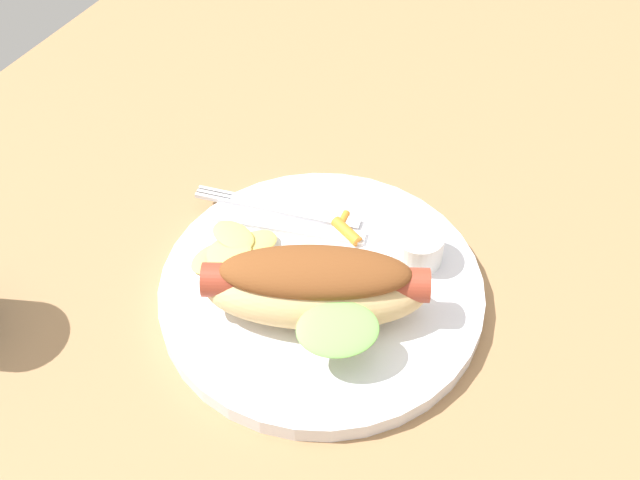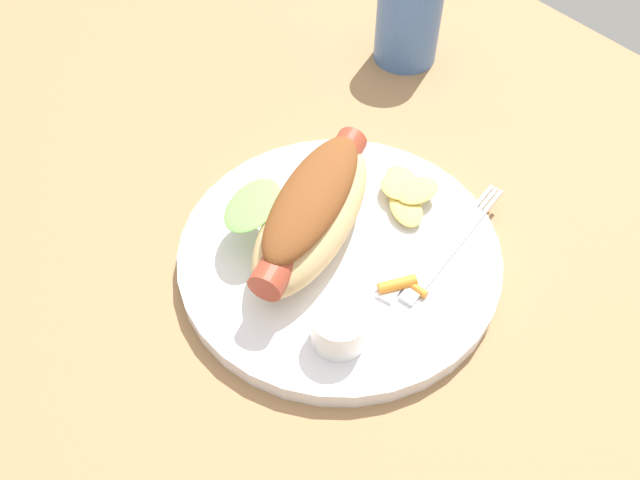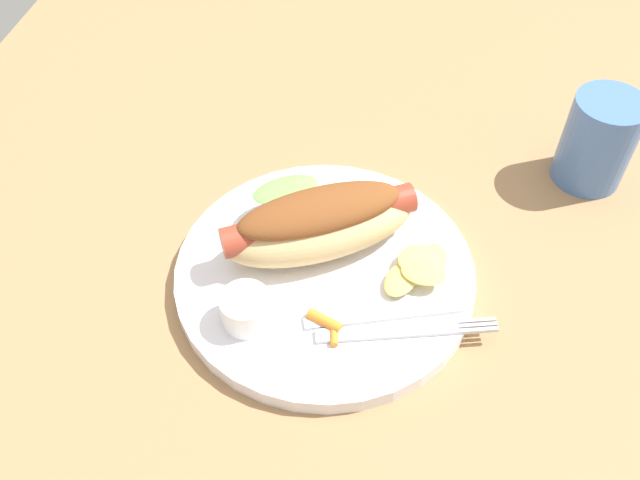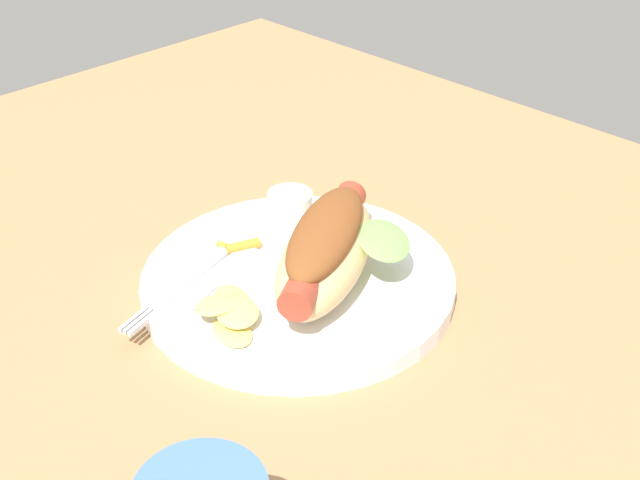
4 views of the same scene
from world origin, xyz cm
name	(u,v)px [view 1 (image 1 of 4)]	position (x,y,z in cm)	size (l,w,h in cm)	color
ground_plane	(306,342)	(0.00, 0.00, -0.90)	(120.00, 90.00, 1.80)	#9E754C
plate	(321,292)	(-3.80, -0.88, 0.80)	(25.95, 25.95, 1.60)	white
hot_dog	(321,288)	(-1.41, 0.47, 4.74)	(13.89, 17.90, 6.01)	#DBB77A
sauce_ramekin	(418,247)	(-10.24, 4.36, 3.04)	(4.06, 4.06, 2.89)	white
fork	(281,209)	(-9.16, -8.16, 1.80)	(4.96, 14.48, 0.40)	silver
knife	(289,227)	(-7.75, -6.47, 1.78)	(13.13, 1.40, 0.36)	silver
chips_pile	(232,247)	(-2.93, -8.84, 2.43)	(7.42, 6.04, 1.69)	#E6CE64
carrot_garnish	(346,229)	(-9.80, -2.10, 2.04)	(3.03, 3.12, 0.94)	orange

